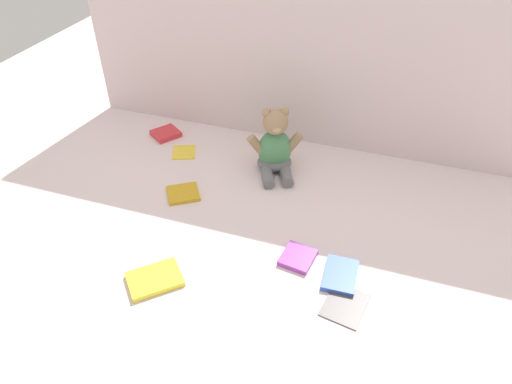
# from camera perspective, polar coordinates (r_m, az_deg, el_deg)

# --- Properties ---
(ground_plane) EXTENTS (3.20, 3.20, 0.00)m
(ground_plane) POSITION_cam_1_polar(r_m,az_deg,el_deg) (1.48, 1.61, -0.84)
(ground_plane) COLOR silver
(backdrop_drape) EXTENTS (1.63, 0.03, 0.76)m
(backdrop_drape) POSITION_cam_1_polar(r_m,az_deg,el_deg) (1.62, 6.11, 18.14)
(backdrop_drape) COLOR beige
(backdrop_drape) RESTS_ON ground_plane
(teddy_bear) EXTENTS (0.19, 0.20, 0.23)m
(teddy_bear) POSITION_cam_1_polar(r_m,az_deg,el_deg) (1.56, 2.34, 5.40)
(teddy_bear) COLOR #4C8C59
(teddy_bear) RESTS_ON ground_plane
(book_case_0) EXTENTS (0.12, 0.13, 0.01)m
(book_case_0) POSITION_cam_1_polar(r_m,az_deg,el_deg) (1.20, 10.89, -13.42)
(book_case_0) COLOR #504A49
(book_case_0) RESTS_ON ground_plane
(book_case_1) EXTENTS (0.10, 0.10, 0.02)m
(book_case_1) POSITION_cam_1_polar(r_m,az_deg,el_deg) (1.29, 5.16, -8.02)
(book_case_1) COLOR purple
(book_case_1) RESTS_ON ground_plane
(book_case_2) EXTENTS (0.09, 0.12, 0.02)m
(book_case_2) POSITION_cam_1_polar(r_m,az_deg,el_deg) (1.26, 10.30, -10.02)
(book_case_2) COLOR blue
(book_case_2) RESTS_ON ground_plane
(book_case_3) EXTENTS (0.17, 0.16, 0.02)m
(book_case_3) POSITION_cam_1_polar(r_m,az_deg,el_deg) (1.26, -12.34, -10.41)
(book_case_3) COLOR yellow
(book_case_3) RESTS_ON ground_plane
(book_case_4) EXTENTS (0.13, 0.13, 0.02)m
(book_case_4) POSITION_cam_1_polar(r_m,az_deg,el_deg) (1.82, -11.03, 7.06)
(book_case_4) COLOR red
(book_case_4) RESTS_ON ground_plane
(book_case_5) EXTENTS (0.11, 0.12, 0.01)m
(book_case_5) POSITION_cam_1_polar(r_m,az_deg,el_deg) (1.71, -8.86, 4.91)
(book_case_5) COLOR yellow
(book_case_5) RESTS_ON ground_plane
(book_case_6) EXTENTS (0.13, 0.13, 0.01)m
(book_case_6) POSITION_cam_1_polar(r_m,az_deg,el_deg) (1.51, -8.96, -0.18)
(book_case_6) COLOR gold
(book_case_6) RESTS_ON ground_plane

